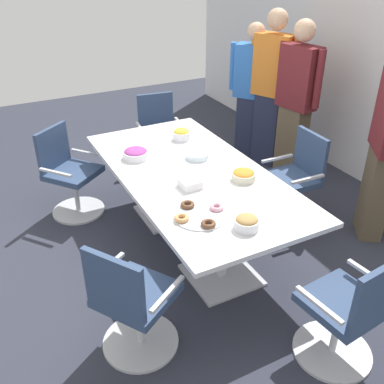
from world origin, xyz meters
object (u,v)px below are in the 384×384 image
at_px(office_chair_3, 294,183).
at_px(office_chair_2, 348,315).
at_px(snack_bowl_candy_mix, 136,153).
at_px(donut_platter, 199,215).
at_px(office_chair_1, 133,305).
at_px(snack_bowl_chips_orange, 243,175).
at_px(plate_stack, 197,156).
at_px(snack_bowl_chips_yellow, 181,134).
at_px(person_standing_1, 271,87).
at_px(person_standing_2, 296,100).
at_px(conference_table, 192,185).
at_px(snack_bowl_cookies, 247,222).
at_px(office_chair_0, 70,177).
at_px(napkin_pile, 190,184).
at_px(person_standing_0, 252,91).
at_px(office_chair_4, 160,137).

bearing_deg(office_chair_3, office_chair_2, 154.22).
xyz_separation_m(snack_bowl_candy_mix, donut_platter, (1.14, 0.06, -0.03)).
height_order(office_chair_1, snack_bowl_chips_orange, office_chair_1).
distance_m(office_chair_2, plate_stack, 1.91).
distance_m(snack_bowl_chips_yellow, plate_stack, 0.47).
xyz_separation_m(person_standing_1, person_standing_2, (0.44, 0.02, -0.03)).
xyz_separation_m(conference_table, office_chair_1, (0.93, -0.92, -0.22)).
bearing_deg(conference_table, snack_bowl_cookies, -3.51).
distance_m(snack_bowl_candy_mix, donut_platter, 1.14).
xyz_separation_m(office_chair_2, office_chair_3, (-1.56, 0.82, 0.00)).
bearing_deg(snack_bowl_candy_mix, office_chair_3, 68.22).
bearing_deg(office_chair_0, snack_bowl_candy_mix, 93.20).
relative_size(person_standing_1, napkin_pile, 11.63).
height_order(office_chair_2, person_standing_0, person_standing_0).
distance_m(office_chair_0, napkin_pile, 1.54).
distance_m(person_standing_2, snack_bowl_cookies, 2.37).
distance_m(person_standing_1, snack_bowl_chips_yellow, 1.49).
height_order(office_chair_0, snack_bowl_chips_yellow, office_chair_0).
bearing_deg(person_standing_1, napkin_pile, 102.14).
distance_m(office_chair_0, snack_bowl_chips_orange, 1.87).
xyz_separation_m(conference_table, napkin_pile, (0.23, -0.14, 0.16)).
xyz_separation_m(person_standing_1, plate_stack, (0.90, -1.48, -0.20)).
relative_size(conference_table, person_standing_2, 1.33).
xyz_separation_m(office_chair_2, person_standing_0, (-3.03, 1.28, 0.47)).
relative_size(person_standing_0, donut_platter, 4.16).
distance_m(person_standing_1, donut_platter, 2.63).
xyz_separation_m(office_chair_0, office_chair_4, (-0.52, 1.23, 0.00)).
relative_size(office_chair_4, plate_stack, 4.36).
bearing_deg(plate_stack, office_chair_3, 71.69).
relative_size(conference_table, person_standing_0, 1.42).
height_order(person_standing_0, snack_bowl_chips_orange, person_standing_0).
bearing_deg(office_chair_3, snack_bowl_candy_mix, 70.22).
relative_size(office_chair_0, plate_stack, 4.36).
bearing_deg(snack_bowl_cookies, plate_stack, 168.91).
relative_size(donut_platter, napkin_pile, 2.53).
height_order(snack_bowl_chips_yellow, plate_stack, snack_bowl_chips_yellow).
distance_m(conference_table, snack_bowl_chips_orange, 0.48).
height_order(office_chair_4, person_standing_1, person_standing_1).
xyz_separation_m(conference_table, office_chair_2, (1.65, 0.28, -0.22)).
xyz_separation_m(conference_table, office_chair_4, (-1.60, 0.38, -0.22)).
relative_size(person_standing_2, snack_bowl_candy_mix, 7.56).
bearing_deg(snack_bowl_chips_orange, office_chair_0, -140.15).
distance_m(plate_stack, napkin_pile, 0.55).
xyz_separation_m(person_standing_2, snack_bowl_chips_yellow, (-0.00, -1.43, -0.14)).
relative_size(person_standing_1, snack_bowl_candy_mix, 7.78).
distance_m(office_chair_0, person_standing_1, 2.57).
height_order(office_chair_0, donut_platter, office_chair_0).
bearing_deg(office_chair_1, office_chair_3, 79.76).
distance_m(office_chair_2, snack_bowl_chips_yellow, 2.37).
xyz_separation_m(office_chair_3, snack_bowl_cookies, (0.85, -1.16, 0.40)).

